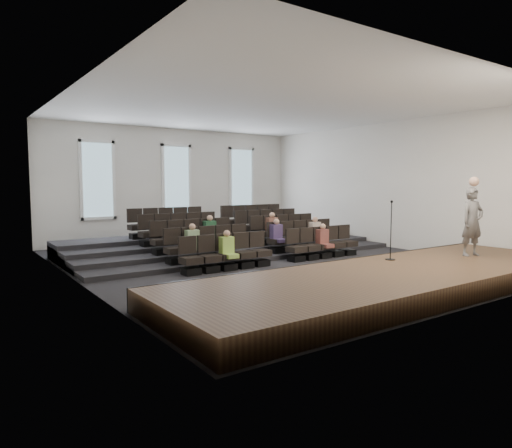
% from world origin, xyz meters
% --- Properties ---
extents(ground, '(14.00, 14.00, 0.00)m').
position_xyz_m(ground, '(0.00, 0.00, 0.00)').
color(ground, black).
rests_on(ground, ground).
extents(ceiling, '(12.00, 14.00, 0.02)m').
position_xyz_m(ceiling, '(0.00, 0.00, 5.01)').
color(ceiling, white).
rests_on(ceiling, ground).
extents(wall_back, '(12.00, 0.04, 5.00)m').
position_xyz_m(wall_back, '(0.00, 7.02, 2.50)').
color(wall_back, white).
rests_on(wall_back, ground).
extents(wall_front, '(12.00, 0.04, 5.00)m').
position_xyz_m(wall_front, '(0.00, -7.02, 2.50)').
color(wall_front, white).
rests_on(wall_front, ground).
extents(wall_left, '(0.04, 14.00, 5.00)m').
position_xyz_m(wall_left, '(-6.02, 0.00, 2.50)').
color(wall_left, white).
rests_on(wall_left, ground).
extents(wall_right, '(0.04, 14.00, 5.00)m').
position_xyz_m(wall_right, '(6.02, 0.00, 2.50)').
color(wall_right, white).
rests_on(wall_right, ground).
extents(stage, '(11.80, 3.60, 0.50)m').
position_xyz_m(stage, '(0.00, -5.10, 0.25)').
color(stage, '#4E3721').
rests_on(stage, ground).
extents(stage_lip, '(11.80, 0.06, 0.52)m').
position_xyz_m(stage_lip, '(0.00, -3.33, 0.25)').
color(stage_lip, black).
rests_on(stage_lip, ground).
extents(risers, '(11.80, 4.80, 0.60)m').
position_xyz_m(risers, '(0.00, 3.17, 0.20)').
color(risers, black).
rests_on(risers, ground).
extents(seating_rows, '(6.80, 4.70, 1.67)m').
position_xyz_m(seating_rows, '(-0.00, 1.54, 0.68)').
color(seating_rows, black).
rests_on(seating_rows, ground).
extents(windows, '(8.44, 0.10, 3.24)m').
position_xyz_m(windows, '(0.00, 6.95, 2.70)').
color(windows, white).
rests_on(windows, wall_back).
extents(audience, '(5.45, 2.64, 1.10)m').
position_xyz_m(audience, '(0.10, 0.45, 0.83)').
color(audience, '#99C44E').
rests_on(audience, seating_rows).
extents(speaker, '(0.80, 0.63, 1.95)m').
position_xyz_m(speaker, '(3.57, -4.96, 1.47)').
color(speaker, '#5B5956').
rests_on(speaker, stage).
extents(mic_stand, '(0.27, 0.27, 1.61)m').
position_xyz_m(mic_stand, '(1.11, -4.09, 0.98)').
color(mic_stand, black).
rests_on(mic_stand, stage).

